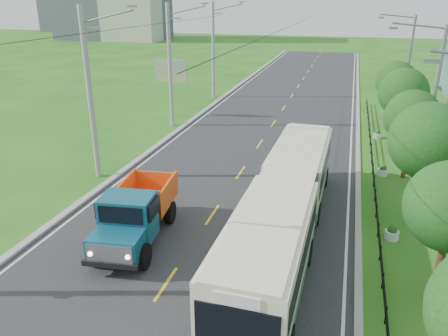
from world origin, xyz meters
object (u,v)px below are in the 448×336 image
at_px(tree_fifth, 404,95).
at_px(pole_mid, 170,66).
at_px(streetlight_mid, 431,99).
at_px(planter_near, 392,233).
at_px(streetlight_far, 407,65).
at_px(bus, 286,203).
at_px(dump_truck, 135,211).
at_px(tree_third, 429,145).
at_px(pole_far, 213,50).
at_px(billboard_left, 171,74).
at_px(pole_near, 90,95).
at_px(planter_far, 377,135).
at_px(planter_mid, 383,171).
at_px(billboard_right, 445,76).
at_px(tree_back, 396,83).
at_px(tree_fourth, 413,120).

bearing_deg(tree_fifth, pole_mid, 177.29).
bearing_deg(streetlight_mid, planter_near, -104.32).
distance_m(streetlight_mid, streetlight_far, 14.00).
distance_m(planter_near, bus, 5.22).
bearing_deg(dump_truck, tree_third, 16.45).
bearing_deg(streetlight_mid, dump_truck, -139.58).
distance_m(pole_far, planter_near, 32.19).
xyz_separation_m(pole_mid, streetlight_mid, (18.90, -7.00, -0.19)).
bearing_deg(billboard_left, dump_truck, -71.93).
height_order(pole_near, planter_far, pole_near).
bearing_deg(billboard_left, streetlight_mid, -26.40).
relative_size(planter_far, dump_truck, 0.11).
height_order(streetlight_mid, planter_mid, streetlight_mid).
bearing_deg(billboard_left, streetlight_far, 11.23).
xyz_separation_m(pole_mid, planter_near, (16.86, -15.00, -4.81)).
distance_m(planter_far, billboard_right, 6.58).
height_order(pole_mid, planter_near, pole_mid).
xyz_separation_m(pole_mid, billboard_right, (20.56, -1.00, 0.25)).
bearing_deg(tree_back, pole_near, -136.59).
distance_m(pole_mid, streetlight_mid, 20.16).
distance_m(planter_near, billboard_left, 25.78).
xyz_separation_m(tree_back, planter_near, (-1.26, -20.14, -3.37)).
bearing_deg(pole_near, streetlight_mid, 14.81).
bearing_deg(tree_third, dump_truck, -156.54).
height_order(tree_third, tree_fifth, tree_third).
distance_m(streetlight_mid, planter_near, 9.46).
bearing_deg(planter_near, billboard_right, 75.20).
bearing_deg(tree_back, tree_fifth, -90.00).
bearing_deg(tree_fifth, pole_far, 144.64).
bearing_deg(billboard_right, pole_mid, 177.22).
xyz_separation_m(tree_fifth, dump_truck, (-12.42, -17.39, -2.40)).
relative_size(tree_fourth, billboard_left, 1.04).
relative_size(pole_far, dump_truck, 1.58).
relative_size(streetlight_far, planter_mid, 13.54).
bearing_deg(dump_truck, tree_fifth, 47.45).
bearing_deg(planter_near, tree_third, 59.59).
distance_m(tree_fifth, billboard_right, 2.87).
relative_size(pole_mid, planter_mid, 14.93).
bearing_deg(pole_near, tree_back, 43.41).
height_order(tree_third, billboard_left, tree_third).
relative_size(streetlight_far, billboard_left, 1.74).
bearing_deg(billboard_left, planter_far, -6.31).
height_order(tree_fourth, planter_far, tree_fourth).
bearing_deg(billboard_left, billboard_right, -10.40).
xyz_separation_m(streetlight_mid, bus, (-6.75, -9.57, -2.99)).
relative_size(pole_near, dump_truck, 1.58).
bearing_deg(streetlight_mid, billboard_right, 74.56).
relative_size(tree_fourth, tree_fifth, 0.93).
height_order(planter_far, dump_truck, dump_truck).
relative_size(pole_far, tree_back, 1.82).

